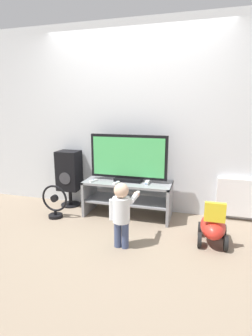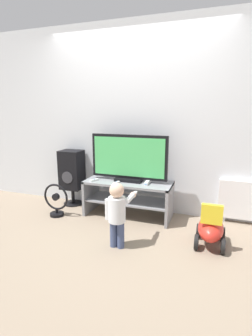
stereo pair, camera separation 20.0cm
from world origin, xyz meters
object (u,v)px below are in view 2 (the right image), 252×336
Objects in this scene: child at (117,210)px; radiator at (244,200)px; game_console at (148,182)px; remote_secondary at (116,183)px; remote_primary at (94,180)px; floor_fan at (56,201)px; ride_on_toy at (211,229)px; television at (129,159)px; speaker_tower at (72,171)px.

child is 1.70m from radiator.
game_console is 0.41m from remote_secondary.
remote_secondary is at bearing -3.28° from remote_primary.
floor_fan is 2.04m from ride_on_toy.
game_console is at bearing -9.26° from television.
ride_on_toy is 0.83× the size of radiator.
remote_primary is at bearing -170.99° from game_console.
game_console is 0.28× the size of child.
ride_on_toy is at bearing -24.29° from television.
child reaches higher than radiator.
television is 1.00m from speaker_tower.
game_console is at bearing 82.19° from child.
remote_primary is 0.21× the size of radiator.
remote_secondary is at bearing -165.60° from radiator.
television is 1.46× the size of child.
child is 1.03m from ride_on_toy.
television is at bearing 19.64° from remote_primary.
ride_on_toy is (2.03, -0.14, -0.01)m from floor_fan.
floor_fan is (-1.10, 0.49, -0.21)m from child.
child reaches higher than game_console.
remote_primary is 0.19× the size of child.
television is 1.57m from radiator.
child is (0.16, -0.85, -0.38)m from television.
floor_fan is (-1.21, -0.31, -0.31)m from game_console.
floor_fan is (-0.93, -0.36, -0.59)m from television.
radiator is (1.92, 0.39, -0.19)m from remote_primary.
remote_primary is (-0.45, -0.16, -0.30)m from television.
television is at bearing -171.14° from radiator.
game_console is 1.52× the size of remote_primary.
radiator is at bearing 14.40° from remote_secondary.
radiator is at bearing 12.90° from game_console.
speaker_tower is 1.63× the size of ride_on_toy.
remote_primary is (-0.72, -0.11, -0.01)m from game_console.
speaker_tower is (-0.84, 0.29, 0.02)m from remote_secondary.
television is 7.87× the size of remote_primary.
game_console is 0.44× the size of floor_fan.
remote_primary is 0.61m from floor_fan.
game_console is at bearing 9.01° from remote_primary.
speaker_tower reaches higher than remote_secondary.
television is at bearing 100.85° from child.
child is (0.28, -0.68, -0.08)m from remote_secondary.
ride_on_toy reaches higher than floor_fan.
remote_secondary reaches higher than ride_on_toy.
child is 1.56× the size of floor_fan.
remote_primary reaches higher than ride_on_toy.
remote_primary is 0.58m from speaker_tower.
floor_fan is at bearing 176.15° from ride_on_toy.
television reaches higher than radiator.
floor_fan is 2.48m from radiator.
remote_secondary is at bearing -161.11° from game_console.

